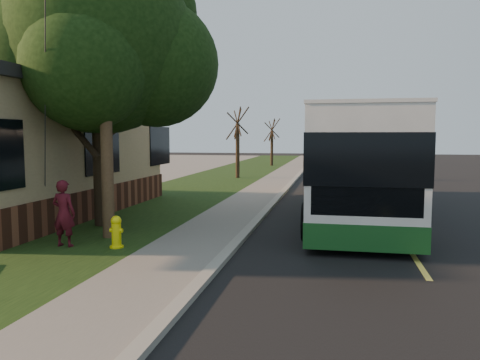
{
  "coord_description": "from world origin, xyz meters",
  "views": [
    {
      "loc": [
        2.26,
        -9.76,
        2.63
      ],
      "look_at": [
        -0.09,
        1.87,
        1.5
      ],
      "focal_mm": 35.0,
      "sensor_mm": 36.0,
      "label": 1
    }
  ],
  "objects_px": {
    "traffic_signal": "(315,130)",
    "transit_bus": "(355,160)",
    "distant_car": "(345,159)",
    "leafy_tree": "(103,45)",
    "bare_tree_far": "(272,143)",
    "utility_pole": "(104,53)",
    "bare_tree_near": "(238,143)",
    "skateboarder": "(64,213)",
    "fire_hydrant": "(116,232)",
    "dumpster": "(94,178)"
  },
  "relations": [
    {
      "from": "traffic_signal",
      "to": "transit_bus",
      "type": "height_order",
      "value": "traffic_signal"
    },
    {
      "from": "traffic_signal",
      "to": "distant_car",
      "type": "distance_m",
      "value": 7.12
    },
    {
      "from": "leafy_tree",
      "to": "distant_car",
      "type": "bearing_deg",
      "value": 73.85
    },
    {
      "from": "bare_tree_far",
      "to": "traffic_signal",
      "type": "distance_m",
      "value": 5.44
    },
    {
      "from": "utility_pole",
      "to": "distant_car",
      "type": "relative_size",
      "value": 2.0
    },
    {
      "from": "bare_tree_near",
      "to": "skateboarder",
      "type": "bearing_deg",
      "value": -91.06
    },
    {
      "from": "utility_pole",
      "to": "traffic_signal",
      "type": "distance_m",
      "value": 33.26
    },
    {
      "from": "fire_hydrant",
      "to": "traffic_signal",
      "type": "relative_size",
      "value": 0.13
    },
    {
      "from": "fire_hydrant",
      "to": "traffic_signal",
      "type": "xyz_separation_m",
      "value": [
        3.1,
        34.0,
        2.73
      ]
    },
    {
      "from": "fire_hydrant",
      "to": "distant_car",
      "type": "xyz_separation_m",
      "value": [
        5.72,
        27.83,
        0.34
      ]
    },
    {
      "from": "bare_tree_near",
      "to": "skateboarder",
      "type": "xyz_separation_m",
      "value": [
        -0.33,
        -18.13,
        -1.31
      ]
    },
    {
      "from": "distant_car",
      "to": "fire_hydrant",
      "type": "bearing_deg",
      "value": -97.0
    },
    {
      "from": "dumpster",
      "to": "fire_hydrant",
      "type": "bearing_deg",
      "value": -58.83
    },
    {
      "from": "leafy_tree",
      "to": "skateboarder",
      "type": "xyz_separation_m",
      "value": [
        0.34,
        -2.77,
        -4.32
      ]
    },
    {
      "from": "skateboarder",
      "to": "fire_hydrant",
      "type": "bearing_deg",
      "value": -171.72
    },
    {
      "from": "utility_pole",
      "to": "traffic_signal",
      "type": "height_order",
      "value": "utility_pole"
    },
    {
      "from": "fire_hydrant",
      "to": "leafy_tree",
      "type": "height_order",
      "value": "leafy_tree"
    },
    {
      "from": "transit_bus",
      "to": "dumpster",
      "type": "relative_size",
      "value": 6.87
    },
    {
      "from": "leafy_tree",
      "to": "bare_tree_far",
      "type": "bearing_deg",
      "value": 87.55
    },
    {
      "from": "transit_bus",
      "to": "bare_tree_near",
      "type": "bearing_deg",
      "value": 119.18
    },
    {
      "from": "skateboarder",
      "to": "dumpster",
      "type": "relative_size",
      "value": 0.85
    },
    {
      "from": "bare_tree_near",
      "to": "traffic_signal",
      "type": "bearing_deg",
      "value": 75.96
    },
    {
      "from": "bare_tree_far",
      "to": "skateboarder",
      "type": "distance_m",
      "value": 30.16
    },
    {
      "from": "bare_tree_far",
      "to": "traffic_signal",
      "type": "relative_size",
      "value": 0.73
    },
    {
      "from": "transit_bus",
      "to": "distant_car",
      "type": "bearing_deg",
      "value": 89.5
    },
    {
      "from": "utility_pole",
      "to": "leafy_tree",
      "type": "relative_size",
      "value": 1.16
    },
    {
      "from": "bare_tree_far",
      "to": "fire_hydrant",
      "type": "bearing_deg",
      "value": -89.24
    },
    {
      "from": "bare_tree_far",
      "to": "skateboarder",
      "type": "relative_size",
      "value": 2.6
    },
    {
      "from": "bare_tree_near",
      "to": "traffic_signal",
      "type": "distance_m",
      "value": 16.52
    },
    {
      "from": "distant_car",
      "to": "bare_tree_near",
      "type": "bearing_deg",
      "value": -119.35
    },
    {
      "from": "transit_bus",
      "to": "skateboarder",
      "type": "distance_m",
      "value": 9.5
    },
    {
      "from": "bare_tree_far",
      "to": "transit_bus",
      "type": "xyz_separation_m",
      "value": [
        5.93,
        -23.52,
        -0.2
      ]
    },
    {
      "from": "dumpster",
      "to": "skateboarder",
      "type": "bearing_deg",
      "value": -65.05
    },
    {
      "from": "transit_bus",
      "to": "distant_car",
      "type": "height_order",
      "value": "transit_bus"
    },
    {
      "from": "bare_tree_near",
      "to": "skateboarder",
      "type": "distance_m",
      "value": 18.18
    },
    {
      "from": "distant_car",
      "to": "leafy_tree",
      "type": "bearing_deg",
      "value": -101.53
    },
    {
      "from": "skateboarder",
      "to": "distant_car",
      "type": "distance_m",
      "value": 28.8
    },
    {
      "from": "leafy_tree",
      "to": "distant_car",
      "type": "xyz_separation_m",
      "value": [
        7.29,
        25.18,
        -4.4
      ]
    },
    {
      "from": "bare_tree_far",
      "to": "distant_car",
      "type": "height_order",
      "value": "bare_tree_far"
    },
    {
      "from": "bare_tree_near",
      "to": "skateboarder",
      "type": "height_order",
      "value": "bare_tree_near"
    },
    {
      "from": "utility_pole",
      "to": "transit_bus",
      "type": "xyz_separation_m",
      "value": [
        6.24,
        5.48,
        -2.83
      ]
    },
    {
      "from": "utility_pole",
      "to": "dumpster",
      "type": "relative_size",
      "value": 4.98
    },
    {
      "from": "bare_tree_far",
      "to": "skateboarder",
      "type": "height_order",
      "value": "bare_tree_far"
    },
    {
      "from": "bare_tree_far",
      "to": "dumpster",
      "type": "xyz_separation_m",
      "value": [
        -5.2,
        -20.75,
        -1.25
      ]
    },
    {
      "from": "leafy_tree",
      "to": "dumpster",
      "type": "height_order",
      "value": "leafy_tree"
    },
    {
      "from": "utility_pole",
      "to": "bare_tree_far",
      "type": "distance_m",
      "value": 29.13
    },
    {
      "from": "dumpster",
      "to": "distant_car",
      "type": "distance_m",
      "value": 21.75
    },
    {
      "from": "skateboarder",
      "to": "dumpster",
      "type": "xyz_separation_m",
      "value": [
        -4.36,
        9.38,
        -0.09
      ]
    },
    {
      "from": "utility_pole",
      "to": "transit_bus",
      "type": "distance_m",
      "value": 8.77
    },
    {
      "from": "fire_hydrant",
      "to": "skateboarder",
      "type": "bearing_deg",
      "value": -174.17
    }
  ]
}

